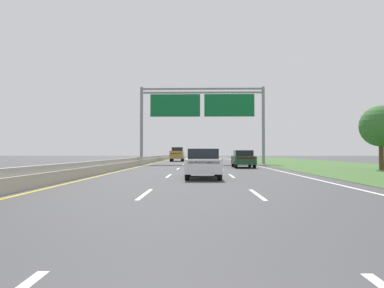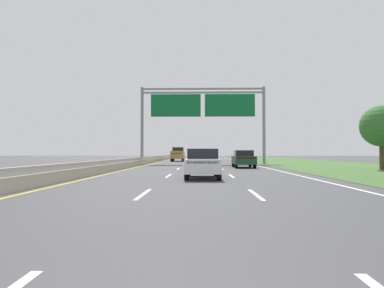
{
  "view_description": "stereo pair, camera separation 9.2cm",
  "coord_description": "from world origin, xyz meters",
  "px_view_note": "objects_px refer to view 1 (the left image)",
  "views": [
    {
      "loc": [
        -0.05,
        -1.04,
        1.38
      ],
      "look_at": [
        -0.57,
        23.78,
        1.98
      ],
      "focal_mm": 32.72,
      "sensor_mm": 36.0,
      "label": 1
    },
    {
      "loc": [
        0.05,
        -1.04,
        1.38
      ],
      "look_at": [
        -0.57,
        23.78,
        1.98
      ],
      "focal_mm": 32.72,
      "sensor_mm": 36.0,
      "label": 2
    }
  ],
  "objects_px": {
    "overhead_sign_gantry": "(202,109)",
    "car_white_centre_lane_sedan": "(203,163)",
    "roadside_tree_mid": "(381,126)",
    "pickup_truck_gold": "(177,154)",
    "car_red_centre_lane_sedan": "(201,157)",
    "car_darkgreen_right_lane_sedan": "(243,159)"
  },
  "relations": [
    {
      "from": "roadside_tree_mid",
      "to": "pickup_truck_gold",
      "type": "bearing_deg",
      "value": 122.87
    },
    {
      "from": "roadside_tree_mid",
      "to": "car_darkgreen_right_lane_sedan",
      "type": "bearing_deg",
      "value": 157.19
    },
    {
      "from": "car_white_centre_lane_sedan",
      "to": "roadside_tree_mid",
      "type": "bearing_deg",
      "value": -58.17
    },
    {
      "from": "car_red_centre_lane_sedan",
      "to": "car_darkgreen_right_lane_sedan",
      "type": "bearing_deg",
      "value": -159.48
    },
    {
      "from": "pickup_truck_gold",
      "to": "overhead_sign_gantry",
      "type": "bearing_deg",
      "value": -163.92
    },
    {
      "from": "overhead_sign_gantry",
      "to": "car_darkgreen_right_lane_sedan",
      "type": "height_order",
      "value": "overhead_sign_gantry"
    },
    {
      "from": "overhead_sign_gantry",
      "to": "car_white_centre_lane_sedan",
      "type": "distance_m",
      "value": 23.93
    },
    {
      "from": "car_darkgreen_right_lane_sedan",
      "to": "roadside_tree_mid",
      "type": "distance_m",
      "value": 11.4
    },
    {
      "from": "car_white_centre_lane_sedan",
      "to": "roadside_tree_mid",
      "type": "distance_m",
      "value": 16.76
    },
    {
      "from": "car_white_centre_lane_sedan",
      "to": "roadside_tree_mid",
      "type": "relative_size",
      "value": 0.87
    },
    {
      "from": "car_red_centre_lane_sedan",
      "to": "roadside_tree_mid",
      "type": "distance_m",
      "value": 19.89
    },
    {
      "from": "pickup_truck_gold",
      "to": "car_red_centre_lane_sedan",
      "type": "distance_m",
      "value": 13.99
    },
    {
      "from": "car_darkgreen_right_lane_sedan",
      "to": "car_red_centre_lane_sedan",
      "type": "bearing_deg",
      "value": 21.84
    },
    {
      "from": "overhead_sign_gantry",
      "to": "pickup_truck_gold",
      "type": "height_order",
      "value": "overhead_sign_gantry"
    },
    {
      "from": "pickup_truck_gold",
      "to": "car_white_centre_lane_sedan",
      "type": "bearing_deg",
      "value": -174.6
    },
    {
      "from": "overhead_sign_gantry",
      "to": "roadside_tree_mid",
      "type": "distance_m",
      "value": 20.24
    },
    {
      "from": "pickup_truck_gold",
      "to": "car_darkgreen_right_lane_sedan",
      "type": "bearing_deg",
      "value": -162.48
    },
    {
      "from": "car_red_centre_lane_sedan",
      "to": "roadside_tree_mid",
      "type": "height_order",
      "value": "roadside_tree_mid"
    },
    {
      "from": "overhead_sign_gantry",
      "to": "car_darkgreen_right_lane_sedan",
      "type": "bearing_deg",
      "value": -70.24
    },
    {
      "from": "pickup_truck_gold",
      "to": "car_red_centre_lane_sedan",
      "type": "xyz_separation_m",
      "value": [
        3.72,
        -13.49,
        -0.26
      ]
    },
    {
      "from": "overhead_sign_gantry",
      "to": "car_white_centre_lane_sedan",
      "type": "relative_size",
      "value": 3.41
    },
    {
      "from": "overhead_sign_gantry",
      "to": "car_darkgreen_right_lane_sedan",
      "type": "relative_size",
      "value": 3.41
    }
  ]
}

